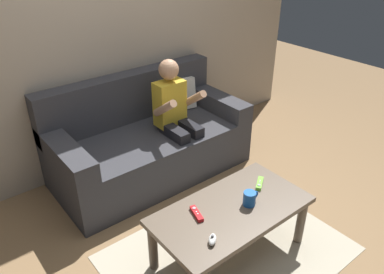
# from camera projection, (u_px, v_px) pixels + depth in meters

# --- Properties ---
(ground_plane) EXTENTS (8.99, 8.99, 0.00)m
(ground_plane) POSITION_uv_depth(u_px,v_px,m) (223.00, 254.00, 2.58)
(ground_plane) COLOR olive
(wall_back) EXTENTS (4.50, 0.05, 2.50)m
(wall_back) POSITION_uv_depth(u_px,v_px,m) (96.00, 25.00, 3.02)
(wall_back) COLOR #B2A38E
(wall_back) RESTS_ON ground
(couch) EXTENTS (1.67, 0.80, 0.84)m
(couch) POSITION_uv_depth(u_px,v_px,m) (148.00, 141.00, 3.32)
(couch) COLOR #38383D
(couch) RESTS_ON ground
(person_seated_on_couch) EXTENTS (0.36, 0.44, 1.02)m
(person_seated_on_couch) POSITION_uv_depth(u_px,v_px,m) (176.00, 114.00, 3.15)
(person_seated_on_couch) COLOR black
(person_seated_on_couch) RESTS_ON ground
(coffee_table) EXTENTS (1.02, 0.54, 0.39)m
(coffee_table) POSITION_uv_depth(u_px,v_px,m) (231.00, 216.00, 2.42)
(coffee_table) COLOR brown
(coffee_table) RESTS_ON ground
(area_rug) EXTENTS (1.53, 1.13, 0.01)m
(area_rug) POSITION_uv_depth(u_px,v_px,m) (229.00, 253.00, 2.58)
(area_rug) COLOR #BCB299
(area_rug) RESTS_ON ground
(game_remote_lime_near_edge) EXTENTS (0.14, 0.11, 0.03)m
(game_remote_lime_near_edge) POSITION_uv_depth(u_px,v_px,m) (260.00, 183.00, 2.60)
(game_remote_lime_near_edge) COLOR #72C638
(game_remote_lime_near_edge) RESTS_ON coffee_table
(nunchuk_white) EXTENTS (0.10, 0.09, 0.05)m
(nunchuk_white) POSITION_uv_depth(u_px,v_px,m) (212.00, 239.00, 2.13)
(nunchuk_white) COLOR white
(nunchuk_white) RESTS_ON coffee_table
(game_remote_red_far_corner) EXTENTS (0.07, 0.14, 0.03)m
(game_remote_red_far_corner) POSITION_uv_depth(u_px,v_px,m) (197.00, 214.00, 2.33)
(game_remote_red_far_corner) COLOR red
(game_remote_red_far_corner) RESTS_ON coffee_table
(coffee_mug) EXTENTS (0.12, 0.08, 0.09)m
(coffee_mug) POSITION_uv_depth(u_px,v_px,m) (250.00, 198.00, 2.40)
(coffee_mug) COLOR #1959B2
(coffee_mug) RESTS_ON coffee_table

